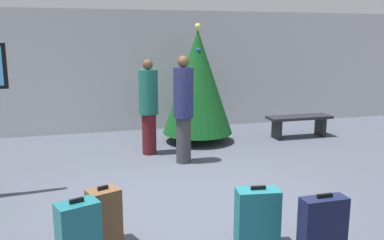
{
  "coord_description": "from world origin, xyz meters",
  "views": [
    {
      "loc": [
        -1.37,
        -4.96,
        2.18
      ],
      "look_at": [
        0.33,
        1.17,
        0.9
      ],
      "focal_mm": 38.34,
      "sensor_mm": 36.0,
      "label": 1
    }
  ],
  "objects_px": {
    "waiting_bench": "(299,121)",
    "traveller_0": "(149,105)",
    "holiday_tree": "(198,82)",
    "suitcase_0": "(322,230)",
    "suitcase_1": "(257,218)",
    "suitcase_2": "(79,240)",
    "suitcase_3": "(104,217)",
    "traveller_1": "(183,107)"
  },
  "relations": [
    {
      "from": "holiday_tree",
      "to": "suitcase_2",
      "type": "bearing_deg",
      "value": -118.39
    },
    {
      "from": "suitcase_1",
      "to": "suitcase_3",
      "type": "distance_m",
      "value": 1.62
    },
    {
      "from": "traveller_0",
      "to": "suitcase_0",
      "type": "xyz_separation_m",
      "value": [
        0.98,
        -4.27,
        -0.61
      ]
    },
    {
      "from": "traveller_1",
      "to": "suitcase_0",
      "type": "bearing_deg",
      "value": -82.2
    },
    {
      "from": "suitcase_0",
      "to": "suitcase_2",
      "type": "relative_size",
      "value": 0.93
    },
    {
      "from": "suitcase_2",
      "to": "suitcase_3",
      "type": "relative_size",
      "value": 1.16
    },
    {
      "from": "suitcase_1",
      "to": "traveller_0",
      "type": "bearing_deg",
      "value": 97.47
    },
    {
      "from": "waiting_bench",
      "to": "suitcase_1",
      "type": "bearing_deg",
      "value": -124.7
    },
    {
      "from": "traveller_1",
      "to": "suitcase_0",
      "type": "relative_size",
      "value": 2.65
    },
    {
      "from": "waiting_bench",
      "to": "traveller_0",
      "type": "bearing_deg",
      "value": -172.84
    },
    {
      "from": "waiting_bench",
      "to": "suitcase_0",
      "type": "bearing_deg",
      "value": -117.57
    },
    {
      "from": "waiting_bench",
      "to": "suitcase_2",
      "type": "height_order",
      "value": "suitcase_2"
    },
    {
      "from": "holiday_tree",
      "to": "suitcase_3",
      "type": "xyz_separation_m",
      "value": [
        -2.21,
        -4.02,
        -0.96
      ]
    },
    {
      "from": "waiting_bench",
      "to": "traveller_1",
      "type": "xyz_separation_m",
      "value": [
        -2.94,
        -1.14,
        0.64
      ]
    },
    {
      "from": "holiday_tree",
      "to": "waiting_bench",
      "type": "xyz_separation_m",
      "value": [
        2.28,
        -0.24,
        -0.92
      ]
    },
    {
      "from": "holiday_tree",
      "to": "suitcase_1",
      "type": "bearing_deg",
      "value": -98.29
    },
    {
      "from": "suitcase_1",
      "to": "suitcase_3",
      "type": "relative_size",
      "value": 1.02
    },
    {
      "from": "waiting_bench",
      "to": "suitcase_2",
      "type": "bearing_deg",
      "value": -137.7
    },
    {
      "from": "traveller_1",
      "to": "suitcase_2",
      "type": "xyz_separation_m",
      "value": [
        -1.81,
        -3.19,
        -0.63
      ]
    },
    {
      "from": "suitcase_0",
      "to": "suitcase_3",
      "type": "height_order",
      "value": "suitcase_0"
    },
    {
      "from": "traveller_0",
      "to": "suitcase_0",
      "type": "height_order",
      "value": "traveller_0"
    },
    {
      "from": "holiday_tree",
      "to": "suitcase_0",
      "type": "height_order",
      "value": "holiday_tree"
    },
    {
      "from": "holiday_tree",
      "to": "suitcase_3",
      "type": "relative_size",
      "value": 3.73
    },
    {
      "from": "suitcase_1",
      "to": "suitcase_2",
      "type": "relative_size",
      "value": 0.88
    },
    {
      "from": "waiting_bench",
      "to": "traveller_0",
      "type": "xyz_separation_m",
      "value": [
        -3.44,
        -0.43,
        0.59
      ]
    },
    {
      "from": "traveller_0",
      "to": "traveller_1",
      "type": "relative_size",
      "value": 0.95
    },
    {
      "from": "traveller_1",
      "to": "suitcase_0",
      "type": "xyz_separation_m",
      "value": [
        0.49,
        -3.57,
        -0.66
      ]
    },
    {
      "from": "traveller_0",
      "to": "suitcase_2",
      "type": "bearing_deg",
      "value": -108.66
    },
    {
      "from": "traveller_0",
      "to": "traveller_1",
      "type": "xyz_separation_m",
      "value": [
        0.49,
        -0.71,
        0.05
      ]
    },
    {
      "from": "holiday_tree",
      "to": "suitcase_2",
      "type": "height_order",
      "value": "holiday_tree"
    },
    {
      "from": "suitcase_1",
      "to": "waiting_bench",
      "type": "bearing_deg",
      "value": 55.3
    },
    {
      "from": "holiday_tree",
      "to": "traveller_0",
      "type": "xyz_separation_m",
      "value": [
        -1.15,
        -0.67,
        -0.33
      ]
    },
    {
      "from": "traveller_0",
      "to": "suitcase_1",
      "type": "distance_m",
      "value": 3.89
    },
    {
      "from": "holiday_tree",
      "to": "waiting_bench",
      "type": "bearing_deg",
      "value": -6.02
    },
    {
      "from": "waiting_bench",
      "to": "traveller_1",
      "type": "height_order",
      "value": "traveller_1"
    },
    {
      "from": "traveller_0",
      "to": "suitcase_0",
      "type": "relative_size",
      "value": 2.52
    },
    {
      "from": "traveller_1",
      "to": "suitcase_1",
      "type": "distance_m",
      "value": 3.18
    },
    {
      "from": "suitcase_1",
      "to": "suitcase_0",
      "type": "bearing_deg",
      "value": -43.76
    },
    {
      "from": "traveller_0",
      "to": "waiting_bench",
      "type": "bearing_deg",
      "value": 7.16
    },
    {
      "from": "suitcase_0",
      "to": "suitcase_2",
      "type": "bearing_deg",
      "value": 170.61
    },
    {
      "from": "traveller_1",
      "to": "suitcase_2",
      "type": "distance_m",
      "value": 3.72
    },
    {
      "from": "waiting_bench",
      "to": "holiday_tree",
      "type": "bearing_deg",
      "value": 173.98
    }
  ]
}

